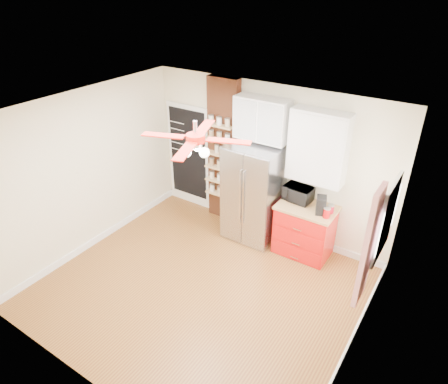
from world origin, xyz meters
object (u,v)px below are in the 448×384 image
Objects in this scene: canister_left at (327,213)px; toaster_oven at (298,193)px; fridge at (253,193)px; red_cabinet at (304,230)px; pantry_jar_oats at (217,149)px; ceiling_fan at (196,139)px; coffee_maker at (321,205)px.

toaster_oven is at bearing 157.53° from canister_left.
canister_left is at bearing -17.52° from toaster_oven.
fridge reaches higher than red_cabinet.
canister_left is 1.13× the size of pantry_jar_oats.
ceiling_fan is (-0.92, -1.68, 1.97)m from red_cabinet.
red_cabinet is 0.66m from canister_left.
canister_left is at bearing -3.71° from fridge.
red_cabinet is 6.79× the size of pantry_jar_oats.
ceiling_fan is at bearing -88.24° from fridge.
canister_left is at bearing -6.78° from pantry_jar_oats.
pantry_jar_oats is (-1.62, 0.02, 0.41)m from toaster_oven.
red_cabinet is 0.63m from toaster_oven.
toaster_oven is at bearing 11.95° from fridge.
coffee_maker is 2.08× the size of pantry_jar_oats.
toaster_oven is (0.70, 1.79, -1.40)m from ceiling_fan.
fridge is at bearing -11.44° from pantry_jar_oats.
pantry_jar_oats reaches higher than coffee_maker.
pantry_jar_oats is (-0.92, 1.81, -0.98)m from ceiling_fan.
coffee_maker is (0.24, -0.06, 0.59)m from red_cabinet.
ceiling_fan is at bearing -146.93° from coffee_maker.
toaster_oven is (0.75, 0.16, 0.15)m from fridge.
toaster_oven is 0.64m from canister_left.
red_cabinet is at bearing -20.99° from toaster_oven.
ceiling_fan is at bearing -106.36° from toaster_oven.
fridge is 1.05m from pantry_jar_oats.
canister_left is (0.59, -0.25, -0.05)m from toaster_oven.
toaster_oven is 1.59× the size of coffee_maker.
canister_left is (0.37, -0.14, 0.53)m from red_cabinet.
red_cabinet is 0.67× the size of ceiling_fan.
red_cabinet is 2.09m from pantry_jar_oats.
toaster_oven is at bearing 68.69° from ceiling_fan.
ceiling_fan is 3.05× the size of toaster_oven.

